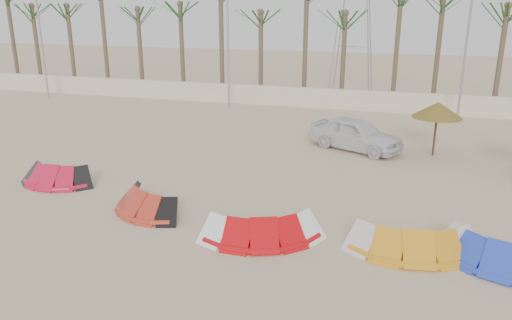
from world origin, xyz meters
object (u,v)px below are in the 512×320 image
(kite_red_right, at_px, (265,223))
(kite_orange, at_px, (414,235))
(parasol_left, at_px, (438,110))
(kite_blue, at_px, (502,248))
(car, at_px, (356,134))
(kite_red_left, at_px, (60,173))
(kite_red_mid, at_px, (149,199))

(kite_red_right, distance_m, kite_orange, 4.31)
(kite_red_right, height_order, parasol_left, parasol_left)
(parasol_left, bearing_deg, kite_blue, -82.14)
(kite_red_right, height_order, kite_orange, same)
(kite_blue, relative_size, car, 0.87)
(kite_red_left, xyz_separation_m, kite_red_right, (8.83, -2.19, 0.00))
(kite_red_left, distance_m, car, 13.12)
(kite_red_left, height_order, parasol_left, parasol_left)
(car, bearing_deg, kite_red_left, 151.71)
(kite_red_right, xyz_separation_m, kite_blue, (6.54, 0.30, -0.00))
(kite_red_right, bearing_deg, car, 80.60)
(kite_red_left, bearing_deg, kite_blue, -7.00)
(kite_red_mid, xyz_separation_m, car, (5.90, 9.31, 0.35))
(kite_orange, distance_m, parasol_left, 9.87)
(kite_orange, height_order, kite_blue, same)
(kite_red_mid, height_order, parasol_left, parasol_left)
(kite_red_mid, distance_m, kite_red_right, 4.30)
(parasol_left, bearing_deg, car, -178.57)
(kite_red_left, distance_m, kite_orange, 13.23)
(kite_red_mid, bearing_deg, kite_orange, -1.95)
(kite_red_left, xyz_separation_m, kite_red_mid, (4.59, -1.45, -0.00))
(kite_red_right, relative_size, car, 0.88)
(kite_orange, xyz_separation_m, kite_blue, (2.26, -0.15, -0.00))
(kite_red_left, height_order, car, car)
(kite_red_mid, relative_size, kite_blue, 0.86)
(kite_red_mid, distance_m, car, 11.03)
(kite_red_mid, bearing_deg, parasol_left, 44.93)
(kite_red_right, height_order, car, car)
(kite_red_right, distance_m, kite_blue, 6.55)
(kite_red_left, height_order, kite_red_mid, same)
(kite_red_mid, height_order, kite_orange, same)
(kite_red_left, relative_size, parasol_left, 1.21)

